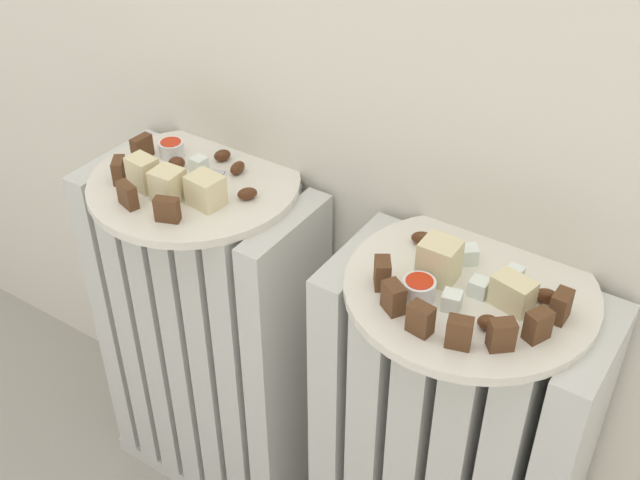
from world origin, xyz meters
name	(u,v)px	position (x,y,z in m)	size (l,w,h in m)	color
radiator_left	(212,344)	(-0.21, 0.28, 0.29)	(0.36, 0.17, 0.60)	silver
radiator_right	(446,460)	(0.21, 0.28, 0.29)	(0.36, 0.17, 0.60)	silver
plate_left	(195,183)	(-0.21, 0.28, 0.60)	(0.30, 0.30, 0.01)	silver
plate_right	(471,289)	(0.21, 0.28, 0.60)	(0.30, 0.30, 0.01)	silver
dark_cake_slice_left_0	(142,147)	(-0.31, 0.29, 0.63)	(0.03, 0.01, 0.03)	#56351E
dark_cake_slice_left_1	(119,170)	(-0.29, 0.22, 0.63)	(0.03, 0.01, 0.03)	#56351E
dark_cake_slice_left_2	(127,195)	(-0.24, 0.18, 0.63)	(0.03, 0.01, 0.03)	#56351E
dark_cake_slice_left_3	(167,210)	(-0.17, 0.19, 0.63)	(0.03, 0.01, 0.03)	#56351E
marble_cake_slice_left_0	(143,173)	(-0.25, 0.23, 0.63)	(0.04, 0.03, 0.05)	beige
marble_cake_slice_left_1	(206,190)	(-0.16, 0.24, 0.63)	(0.04, 0.04, 0.04)	beige
marble_cake_slice_left_2	(168,185)	(-0.20, 0.22, 0.63)	(0.04, 0.04, 0.04)	beige
turkish_delight_left_0	(199,164)	(-0.22, 0.30, 0.62)	(0.02, 0.02, 0.02)	white
turkish_delight_left_1	(194,186)	(-0.19, 0.26, 0.62)	(0.02, 0.02, 0.02)	white
medjool_date_left_0	(247,194)	(-0.12, 0.28, 0.62)	(0.03, 0.02, 0.02)	#4C2814
medjool_date_left_1	(177,163)	(-0.25, 0.29, 0.62)	(0.02, 0.02, 0.02)	#4C2814
medjool_date_left_2	(222,156)	(-0.21, 0.34, 0.62)	(0.02, 0.02, 0.02)	#4C2814
medjool_date_left_3	(237,168)	(-0.17, 0.33, 0.62)	(0.03, 0.01, 0.02)	#4C2814
jam_bowl_left	(171,148)	(-0.28, 0.31, 0.62)	(0.04, 0.04, 0.02)	white
dark_cake_slice_right_0	(382,273)	(0.12, 0.22, 0.63)	(0.03, 0.02, 0.04)	#56351E
dark_cake_slice_right_1	(393,298)	(0.15, 0.19, 0.63)	(0.03, 0.02, 0.04)	#56351E
dark_cake_slice_right_2	(420,319)	(0.20, 0.18, 0.63)	(0.03, 0.02, 0.04)	#56351E
dark_cake_slice_right_3	(459,333)	(0.24, 0.18, 0.63)	(0.03, 0.02, 0.04)	#56351E
dark_cake_slice_right_4	(502,335)	(0.28, 0.20, 0.63)	(0.03, 0.02, 0.04)	#56351E
dark_cake_slice_right_5	(538,325)	(0.30, 0.24, 0.63)	(0.03, 0.02, 0.04)	#56351E
dark_cake_slice_right_6	(561,306)	(0.31, 0.28, 0.63)	(0.03, 0.02, 0.04)	#56351E
marble_cake_slice_right_0	(439,260)	(0.17, 0.27, 0.64)	(0.04, 0.04, 0.05)	beige
marble_cake_slice_right_1	(513,293)	(0.26, 0.27, 0.63)	(0.05, 0.03, 0.04)	beige
turkish_delight_right_0	(452,301)	(0.21, 0.23, 0.62)	(0.02, 0.02, 0.02)	white
turkish_delight_right_1	(468,254)	(0.19, 0.32, 0.62)	(0.02, 0.02, 0.02)	white
turkish_delight_right_2	(479,287)	(0.22, 0.27, 0.62)	(0.02, 0.02, 0.02)	white
turkish_delight_right_3	(514,274)	(0.25, 0.31, 0.62)	(0.02, 0.02, 0.02)	white
medjool_date_right_0	(546,296)	(0.29, 0.30, 0.62)	(0.03, 0.02, 0.02)	#4C2814
medjool_date_right_1	(423,238)	(0.12, 0.32, 0.62)	(0.03, 0.02, 0.02)	#4C2814
medjool_date_right_2	(489,323)	(0.26, 0.22, 0.62)	(0.03, 0.02, 0.02)	#4C2814
jam_bowl_right	(419,288)	(0.17, 0.23, 0.62)	(0.04, 0.04, 0.02)	white
fork	(209,185)	(-0.18, 0.28, 0.61)	(0.05, 0.09, 0.00)	#B7B7BC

